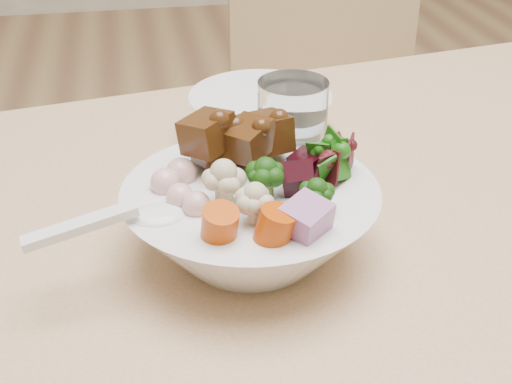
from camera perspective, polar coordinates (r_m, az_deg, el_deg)
dining_table at (r=0.81m, az=17.78°, el=-4.59°), size 1.55×1.03×0.67m
chair_far at (r=1.44m, az=6.07°, el=6.68°), size 0.41×0.41×0.84m
food_bowl at (r=0.63m, az=-0.31°, el=-1.91°), size 0.23×0.23×0.12m
soup_spoon at (r=0.58m, az=-9.38°, el=-2.20°), size 0.14×0.05×0.03m
water_glass at (r=0.72m, az=2.88°, el=4.00°), size 0.07×0.07×0.12m
side_bowl at (r=0.85m, az=0.34°, el=6.05°), size 0.17×0.17×0.06m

